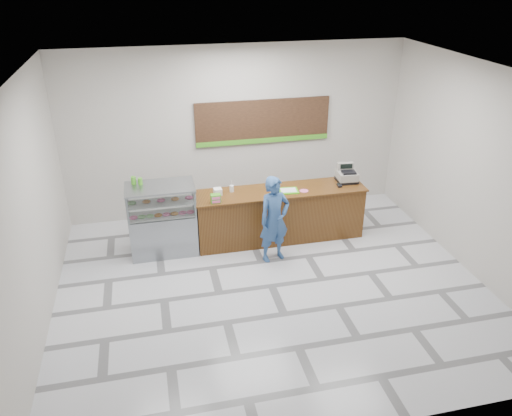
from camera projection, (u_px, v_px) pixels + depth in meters
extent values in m
plane|color=silver|center=(272.00, 286.00, 8.37)|extent=(7.00, 7.00, 0.00)
plane|color=#BCB6AC|center=(236.00, 132.00, 10.21)|extent=(7.00, 0.00, 7.00)
plane|color=silver|center=(275.00, 75.00, 6.82)|extent=(7.00, 7.00, 0.00)
cube|color=brown|center=(280.00, 215.00, 9.61)|extent=(3.20, 0.70, 1.00)
cube|color=brown|center=(280.00, 191.00, 9.38)|extent=(3.26, 0.76, 0.03)
cube|color=gray|center=(164.00, 232.00, 9.22)|extent=(1.20, 0.70, 0.80)
cube|color=white|center=(161.00, 200.00, 8.93)|extent=(1.20, 0.70, 0.50)
cube|color=gray|center=(159.00, 187.00, 8.81)|extent=(1.22, 0.72, 0.03)
cube|color=silver|center=(162.00, 212.00, 9.03)|extent=(1.14, 0.64, 0.02)
cube|color=silver|center=(161.00, 200.00, 8.92)|extent=(1.14, 0.64, 0.02)
torus|color=pink|center=(133.00, 215.00, 8.83)|extent=(0.15, 0.15, 0.05)
torus|color=#85C674|center=(142.00, 215.00, 8.86)|extent=(0.15, 0.15, 0.05)
torus|color=#85C674|center=(150.00, 214.00, 8.88)|extent=(0.15, 0.15, 0.05)
torus|color=#B66A27|center=(158.00, 213.00, 8.91)|extent=(0.15, 0.15, 0.05)
torus|color=pink|center=(166.00, 212.00, 8.94)|extent=(0.15, 0.15, 0.05)
torus|color=#B66A27|center=(174.00, 211.00, 8.97)|extent=(0.15, 0.15, 0.05)
torus|color=pink|center=(182.00, 211.00, 9.00)|extent=(0.15, 0.15, 0.05)
torus|color=pink|center=(190.00, 210.00, 9.03)|extent=(0.15, 0.15, 0.05)
torus|color=#85C674|center=(132.00, 200.00, 8.85)|extent=(0.15, 0.15, 0.05)
torus|color=#B66A27|center=(146.00, 198.00, 8.90)|extent=(0.15, 0.15, 0.05)
torus|color=pink|center=(160.00, 197.00, 8.95)|extent=(0.15, 0.15, 0.05)
torus|color=#B66A27|center=(174.00, 196.00, 9.00)|extent=(0.15, 0.15, 0.05)
torus|color=pink|center=(188.00, 194.00, 9.05)|extent=(0.15, 0.15, 0.05)
cube|color=black|center=(263.00, 121.00, 10.20)|extent=(2.80, 0.05, 0.90)
cube|color=#459D22|center=(263.00, 141.00, 10.35)|extent=(2.80, 0.02, 0.10)
cube|color=black|center=(346.00, 180.00, 9.73)|extent=(0.37, 0.37, 0.06)
cube|color=gray|center=(347.00, 175.00, 9.69)|extent=(0.40, 0.42, 0.15)
cube|color=black|center=(349.00, 172.00, 9.58)|extent=(0.27, 0.21, 0.04)
cube|color=gray|center=(345.00, 166.00, 9.72)|extent=(0.32, 0.12, 0.15)
cube|color=black|center=(346.00, 166.00, 9.66)|extent=(0.24, 0.03, 0.09)
cube|color=black|center=(339.00, 185.00, 9.52)|extent=(0.09, 0.15, 0.04)
cube|color=#4ECA17|center=(287.00, 191.00, 9.32)|extent=(0.43, 0.32, 0.02)
cube|color=white|center=(289.00, 190.00, 9.32)|extent=(0.31, 0.23, 0.00)
cube|color=white|center=(218.00, 192.00, 9.16)|extent=(0.16, 0.16, 0.12)
cylinder|color=silver|center=(232.00, 189.00, 9.29)|extent=(0.08, 0.08, 0.12)
cube|color=#459D22|center=(216.00, 198.00, 8.86)|extent=(0.18, 0.12, 0.16)
cylinder|color=pink|center=(304.00, 191.00, 9.34)|extent=(0.16, 0.16, 0.00)
cylinder|color=#459D22|center=(134.00, 180.00, 8.85)|extent=(0.09, 0.09, 0.14)
cylinder|color=#459D22|center=(140.00, 181.00, 8.83)|extent=(0.08, 0.08, 0.12)
imported|color=#2D5188|center=(274.00, 219.00, 8.80)|extent=(0.67, 0.53, 1.60)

